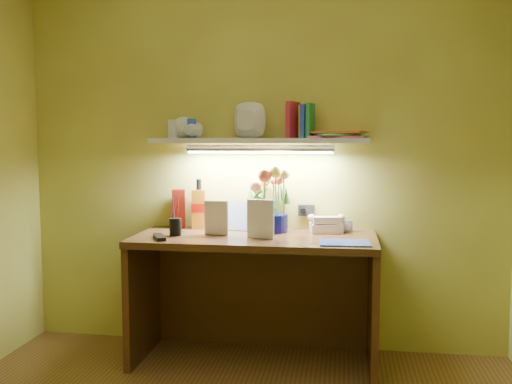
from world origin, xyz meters
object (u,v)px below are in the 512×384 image
whisky_bottle (199,204)px  desk (254,300)px  desk_clock (347,226)px  telephone (326,223)px  flower_bouquet (270,201)px

whisky_bottle → desk: bearing=-30.9°
desk → whisky_bottle: bearing=149.1°
desk_clock → whisky_bottle: 0.92m
desk → telephone: size_ratio=7.54×
desk_clock → telephone: bearing=-148.4°
flower_bouquet → telephone: flower_bouquet is taller
flower_bouquet → whisky_bottle: 0.46m
telephone → whisky_bottle: whisky_bottle is taller
telephone → desk_clock: 0.14m
telephone → whisky_bottle: size_ratio=0.60×
desk → telephone: 0.62m
desk → telephone: (0.41, 0.19, 0.43)m
telephone → desk_clock: bearing=16.2°
desk_clock → whisky_bottle: bearing=-173.7°
flower_bouquet → desk: bearing=-112.0°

